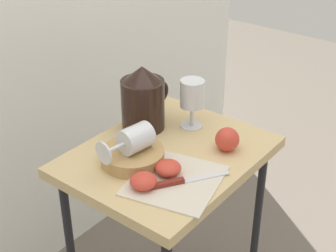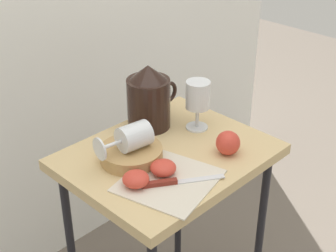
% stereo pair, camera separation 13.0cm
% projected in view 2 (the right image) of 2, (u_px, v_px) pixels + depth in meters
% --- Properties ---
extents(table, '(0.53, 0.43, 0.69)m').
position_uv_depth(table, '(168.00, 176.00, 1.38)').
color(table, tan).
rests_on(table, ground_plane).
extents(linen_napkin, '(0.27, 0.26, 0.00)m').
position_uv_depth(linen_napkin, '(169.00, 181.00, 1.23)').
color(linen_napkin, beige).
rests_on(linen_napkin, table).
extents(basket_tray, '(0.16, 0.16, 0.03)m').
position_uv_depth(basket_tray, '(131.00, 154.00, 1.30)').
color(basket_tray, tan).
rests_on(basket_tray, table).
extents(pitcher, '(0.18, 0.12, 0.19)m').
position_uv_depth(pitcher, '(149.00, 102.00, 1.43)').
color(pitcher, black).
rests_on(pitcher, table).
extents(wine_glass_upright, '(0.07, 0.07, 0.15)m').
position_uv_depth(wine_glass_upright, '(198.00, 98.00, 1.41)').
color(wine_glass_upright, silver).
rests_on(wine_glass_upright, table).
extents(wine_glass_tipped_near, '(0.15, 0.08, 0.07)m').
position_uv_depth(wine_glass_tipped_near, '(132.00, 137.00, 1.28)').
color(wine_glass_tipped_near, silver).
rests_on(wine_glass_tipped_near, basket_tray).
extents(apple_half_left, '(0.07, 0.07, 0.04)m').
position_uv_depth(apple_half_left, '(136.00, 179.00, 1.20)').
color(apple_half_left, '#CC3D2D').
rests_on(apple_half_left, linen_napkin).
extents(apple_half_right, '(0.07, 0.07, 0.04)m').
position_uv_depth(apple_half_right, '(163.00, 168.00, 1.24)').
color(apple_half_right, '#CC3D2D').
rests_on(apple_half_right, linen_napkin).
extents(apple_whole, '(0.07, 0.07, 0.07)m').
position_uv_depth(apple_whole, '(228.00, 143.00, 1.32)').
color(apple_whole, '#CC3D2D').
rests_on(apple_whole, table).
extents(knife, '(0.18, 0.12, 0.01)m').
position_uv_depth(knife, '(172.00, 182.00, 1.21)').
color(knife, silver).
rests_on(knife, linen_napkin).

